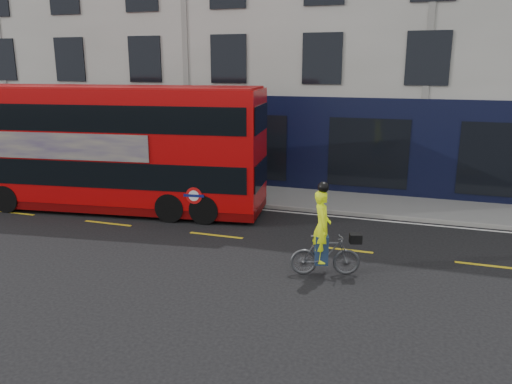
% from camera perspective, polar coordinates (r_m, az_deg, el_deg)
% --- Properties ---
extents(ground, '(120.00, 120.00, 0.00)m').
position_cam_1_polar(ground, '(16.69, -19.44, -4.92)').
color(ground, black).
rests_on(ground, ground).
extents(pavement, '(60.00, 3.00, 0.12)m').
position_cam_1_polar(pavement, '(21.94, -9.24, 0.44)').
color(pavement, slate).
rests_on(pavement, ground).
extents(kerb, '(60.00, 0.12, 0.13)m').
position_cam_1_polar(kerb, '(20.66, -11.13, -0.51)').
color(kerb, gray).
rests_on(kerb, ground).
extents(building_terrace, '(50.00, 10.07, 15.00)m').
position_cam_1_polar(building_terrace, '(27.27, -3.40, 19.03)').
color(building_terrace, '#BCB9B1').
rests_on(building_terrace, ground).
extents(road_edge_line, '(58.00, 0.10, 0.01)m').
position_cam_1_polar(road_edge_line, '(20.42, -11.53, -0.88)').
color(road_edge_line, silver).
rests_on(road_edge_line, ground).
extents(lane_dashes, '(58.00, 0.12, 0.01)m').
position_cam_1_polar(lane_dashes, '(17.83, -16.55, -3.45)').
color(lane_dashes, gold).
rests_on(lane_dashes, ground).
extents(bus, '(11.47, 3.93, 4.54)m').
position_cam_1_polar(bus, '(19.06, -16.20, 4.90)').
color(bus, '#B40708').
rests_on(bus, ground).
extents(cyclist, '(1.87, 1.01, 2.47)m').
position_cam_1_polar(cyclist, '(12.90, 7.80, -5.92)').
color(cyclist, '#4A4B4F').
rests_on(cyclist, ground).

